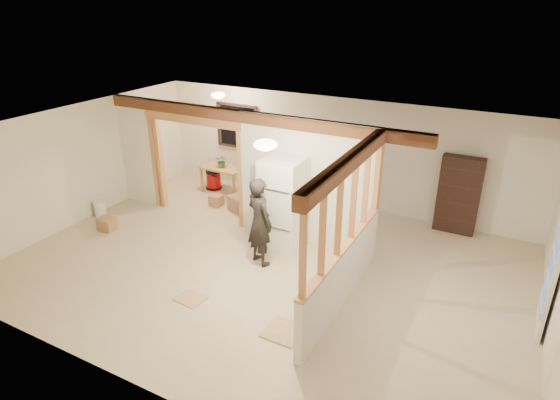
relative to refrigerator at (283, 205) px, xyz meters
The scene contains 29 objects.
floor 1.20m from the refrigerator, 86.05° to the right, with size 9.00×6.50×0.01m, color #C8B594.
ceiling 1.77m from the refrigerator, 86.05° to the right, with size 9.00×6.50×0.01m, color white.
wall_back 2.50m from the refrigerator, 88.76° to the left, with size 9.00×0.01×2.50m, color silver.
wall_front 4.04m from the refrigerator, 89.24° to the right, with size 9.00×0.01×2.50m, color silver.
wall_left 4.53m from the refrigerator, behind, with size 0.01×6.50×2.50m, color silver.
partition_left_stub 4.03m from the refrigerator, behind, with size 0.90×0.12×2.50m, color white.
partition_center 0.60m from the refrigerator, 59.07° to the left, with size 2.80×0.12×2.50m, color white.
doorway_frame 2.39m from the refrigerator, 169.77° to the left, with size 2.46×0.14×2.20m, color tan.
header_beam_back 1.80m from the refrigerator, 155.90° to the left, with size 7.00×0.18×0.22m, color brown.
header_beam_right 2.51m from the refrigerator, 35.44° to the right, with size 0.18×3.30×0.22m, color brown.
pony_wall 2.07m from the refrigerator, 35.44° to the right, with size 0.12×3.20×1.00m, color white.
stud_partition 2.16m from the refrigerator, 35.44° to the right, with size 0.14×3.20×1.32m, color tan.
window_back 3.55m from the refrigerator, 136.77° to the left, with size 1.12×0.10×1.10m, color black.
french_door 4.49m from the refrigerator, ahead, with size 0.12×0.86×2.00m, color white.
ceiling_dome_main 2.06m from the refrigerator, 74.52° to the right, with size 0.36×0.36×0.16m, color #FFEABF.
ceiling_dome_util 3.28m from the refrigerator, 148.09° to the left, with size 0.32×0.32×0.14m, color #FFEABF.
hanging_bulb 2.47m from the refrigerator, 157.07° to the left, with size 0.07×0.07×0.07m, color #FFD88C.
refrigerator is the anchor object (origin of this frame).
woman 0.72m from the refrigerator, 99.11° to the right, with size 0.61×0.40×1.66m, color black.
work_table 3.21m from the refrigerator, 146.08° to the left, with size 1.04×0.52×0.66m, color tan.
potted_plant 3.16m from the refrigerator, 145.96° to the left, with size 0.29×0.25×0.33m, color #2D5624.
shop_vac 3.55m from the refrigerator, 147.93° to the left, with size 0.41×0.41×0.54m, color #960808.
bookshelf 3.63m from the refrigerator, 38.68° to the left, with size 0.81×0.27×1.62m, color black.
bucket 4.40m from the refrigerator, behind, with size 0.26×0.26×0.33m, color white.
box_util_a 2.12m from the refrigerator, 148.66° to the left, with size 0.40×0.34×0.34m, color #AB7753.
box_util_b 2.63m from the refrigerator, 156.11° to the left, with size 0.27×0.27×0.25m, color #AB7753.
box_front 3.83m from the refrigerator, 163.04° to the right, with size 0.34×0.27×0.27m, color #AB7753.
floor_panel_near 2.69m from the refrigerator, 62.42° to the right, with size 0.54×0.54×0.02m, color tan.
floor_panel_far 2.47m from the refrigerator, 103.67° to the right, with size 0.48×0.38×0.02m, color tan.
Camera 1 is at (3.65, -6.36, 4.54)m, focal length 30.00 mm.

